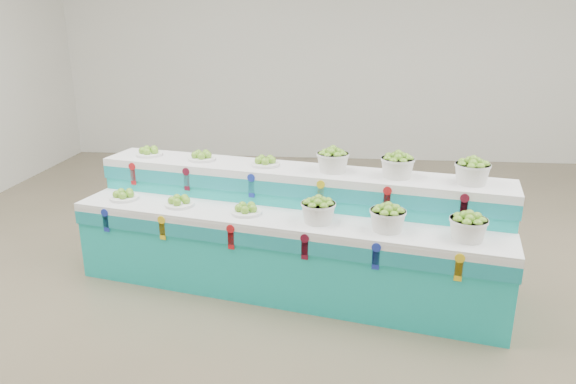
% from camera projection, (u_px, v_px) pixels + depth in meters
% --- Properties ---
extents(ground, '(10.00, 10.00, 0.00)m').
position_uv_depth(ground, '(375.00, 307.00, 4.35)').
color(ground, brown).
rests_on(ground, ground).
extents(back_wall, '(10.00, 0.00, 10.00)m').
position_uv_depth(back_wall, '(362.00, 39.00, 8.46)').
color(back_wall, silver).
rests_on(back_wall, ground).
extents(display_stand, '(3.85, 1.75, 1.02)m').
position_uv_depth(display_stand, '(288.00, 231.00, 4.59)').
color(display_stand, '#1BBFB9').
rests_on(display_stand, ground).
extents(plate_lower_left, '(0.31, 0.31, 0.10)m').
position_uv_depth(plate_lower_left, '(124.00, 194.00, 4.75)').
color(plate_lower_left, white).
rests_on(plate_lower_left, display_stand).
extents(plate_lower_mid, '(0.31, 0.31, 0.10)m').
position_uv_depth(plate_lower_mid, '(179.00, 201.00, 4.58)').
color(plate_lower_mid, white).
rests_on(plate_lower_mid, display_stand).
extents(plate_lower_right, '(0.31, 0.31, 0.10)m').
position_uv_depth(plate_lower_right, '(246.00, 208.00, 4.39)').
color(plate_lower_right, white).
rests_on(plate_lower_right, display_stand).
extents(basket_lower_left, '(0.33, 0.33, 0.21)m').
position_uv_depth(basket_lower_left, '(318.00, 210.00, 4.19)').
color(basket_lower_left, silver).
rests_on(basket_lower_left, display_stand).
extents(basket_lower_mid, '(0.33, 0.33, 0.21)m').
position_uv_depth(basket_lower_mid, '(388.00, 218.00, 4.03)').
color(basket_lower_mid, silver).
rests_on(basket_lower_mid, display_stand).
extents(basket_lower_right, '(0.33, 0.33, 0.21)m').
position_uv_depth(basket_lower_right, '(468.00, 226.00, 3.85)').
color(basket_lower_right, silver).
rests_on(basket_lower_right, display_stand).
extents(plate_upper_left, '(0.31, 0.31, 0.10)m').
position_uv_depth(plate_upper_left, '(149.00, 151.00, 5.07)').
color(plate_upper_left, white).
rests_on(plate_upper_left, display_stand).
extents(plate_upper_mid, '(0.31, 0.31, 0.10)m').
position_uv_depth(plate_upper_mid, '(202.00, 155.00, 4.90)').
color(plate_upper_mid, white).
rests_on(plate_upper_mid, display_stand).
extents(plate_upper_right, '(0.31, 0.31, 0.10)m').
position_uv_depth(plate_upper_right, '(265.00, 160.00, 4.72)').
color(plate_upper_right, white).
rests_on(plate_upper_right, display_stand).
extents(basket_upper_left, '(0.33, 0.33, 0.21)m').
position_uv_depth(basket_upper_left, '(333.00, 160.00, 4.51)').
color(basket_upper_left, silver).
rests_on(basket_upper_left, display_stand).
extents(basket_upper_mid, '(0.33, 0.33, 0.21)m').
position_uv_depth(basket_upper_mid, '(397.00, 165.00, 4.35)').
color(basket_upper_mid, silver).
rests_on(basket_upper_mid, display_stand).
extents(basket_upper_right, '(0.33, 0.33, 0.21)m').
position_uv_depth(basket_upper_right, '(472.00, 171.00, 4.18)').
color(basket_upper_right, silver).
rests_on(basket_upper_right, display_stand).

